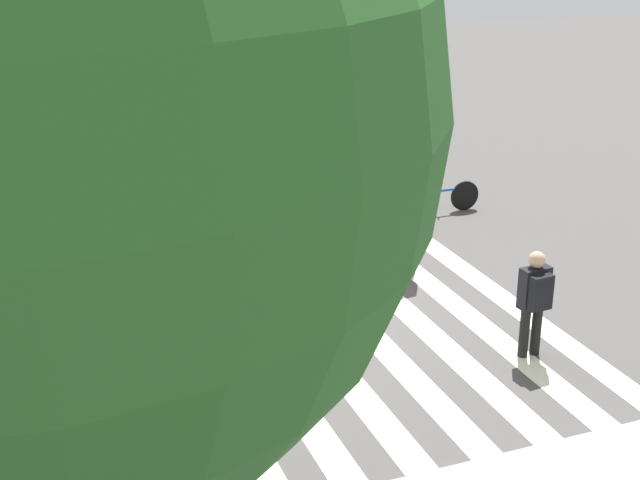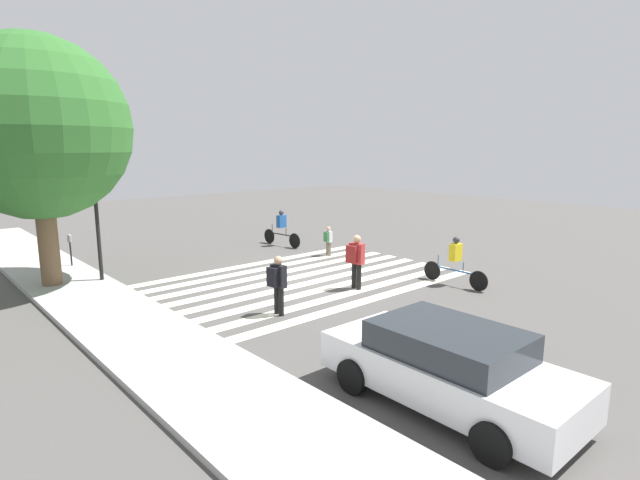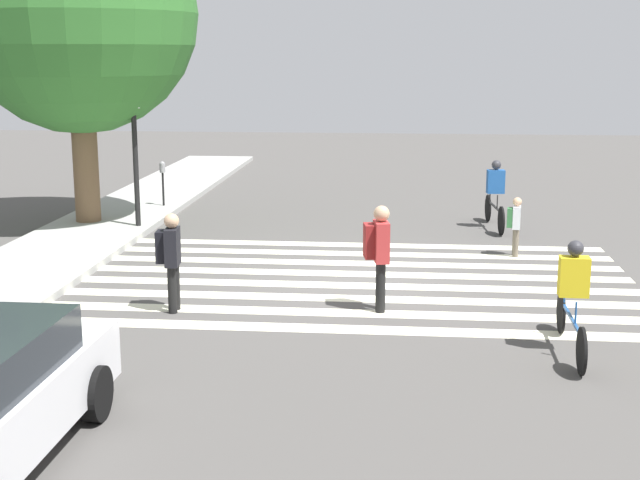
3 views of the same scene
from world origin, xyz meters
TOP-DOWN VIEW (x-y plane):
  - ground_plane at (0.00, 0.00)m, footprint 60.00×60.00m
  - sidewalk_curb at (0.00, 6.25)m, footprint 36.00×2.50m
  - crosswalk_stripes at (0.00, 0.00)m, footprint 6.41×10.00m
  - traffic_light at (4.00, 5.19)m, footprint 0.60×0.50m
  - parking_meter at (6.76, 5.47)m, footprint 0.15×0.15m
  - street_tree at (4.47, 6.68)m, footprint 5.47×5.47m
  - pedestrian_adult_blue_shirt at (-2.29, 2.88)m, footprint 0.46×0.39m
  - pedestrian_adult_yellow_jacket at (2.22, -3.06)m, footprint 0.35×0.31m
  - pedestrian_child_with_backpack at (-1.93, -0.41)m, footprint 0.50×0.44m
  - cyclist_mid_street at (5.20, -2.94)m, footprint 2.35×0.42m
  - cyclist_near_curb at (-3.73, -3.13)m, footprint 2.39×0.40m
  - car_parked_dark_suv at (-8.00, 3.54)m, footprint 4.46×2.04m

SIDE VIEW (x-z plane):
  - ground_plane at x=0.00m, z-range 0.00..0.00m
  - crosswalk_stripes at x=0.00m, z-range 0.00..0.01m
  - sidewalk_curb at x=0.00m, z-range 0.00..0.14m
  - pedestrian_adult_yellow_jacket at x=2.22m, z-range 0.10..1.32m
  - car_parked_dark_suv at x=-8.00m, z-range 0.03..1.44m
  - cyclist_near_curb at x=-3.73m, z-range 0.07..1.66m
  - cyclist_mid_street at x=5.20m, z-range 0.06..1.67m
  - pedestrian_adult_blue_shirt at x=-2.29m, z-range 0.14..1.74m
  - parking_meter at x=6.76m, z-range 0.32..1.62m
  - pedestrian_child_with_backpack at x=-1.93m, z-range 0.15..1.86m
  - traffic_light at x=4.00m, z-range 0.83..4.99m
  - street_tree at x=4.47m, z-range 1.09..8.77m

